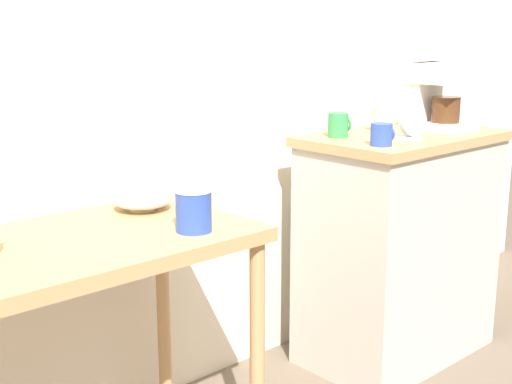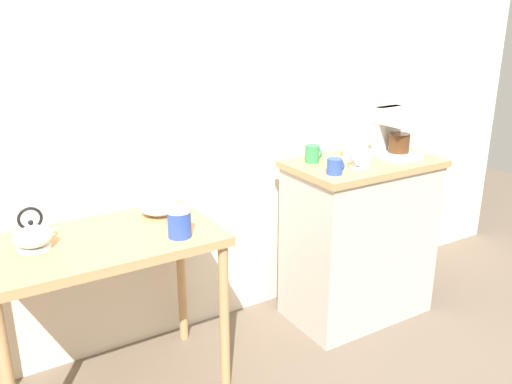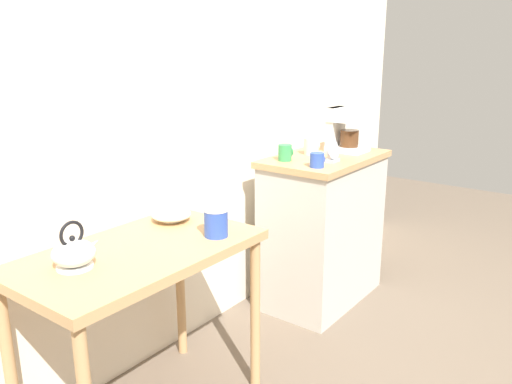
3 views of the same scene
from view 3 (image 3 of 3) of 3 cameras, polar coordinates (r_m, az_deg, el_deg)
ground_plane at (r=2.79m, az=-0.87°, el=-16.96°), size 8.00×8.00×0.00m
back_wall at (r=2.70m, az=-6.73°, el=13.35°), size 4.40×0.10×2.80m
wooden_table at (r=2.08m, az=-12.62°, el=-8.65°), size 0.95×0.54×0.76m
kitchen_counter at (r=3.15m, az=7.35°, el=-4.02°), size 0.79×0.48×0.90m
bowl_stoneware at (r=2.32m, az=-9.29°, el=-2.47°), size 0.17×0.17×0.06m
teakettle at (r=1.91m, az=-19.37°, el=-6.34°), size 0.18×0.15×0.17m
canister_enamel at (r=2.10m, az=-4.42°, el=-3.27°), size 0.10×0.10×0.12m
coffee_maker at (r=3.17m, az=9.76°, el=6.98°), size 0.18×0.22×0.26m
mug_blue at (r=2.72m, az=6.75°, el=3.51°), size 0.08×0.07×0.08m
mug_small_cream at (r=3.05m, az=6.13°, el=5.02°), size 0.09×0.08×0.10m
mug_tall_green at (r=2.87m, az=3.23°, el=4.34°), size 0.08×0.07×0.09m
table_clock at (r=2.86m, az=8.35°, el=4.44°), size 0.12×0.06×0.13m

